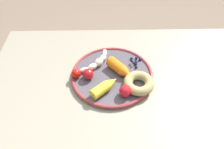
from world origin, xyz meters
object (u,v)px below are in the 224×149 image
dining_table (123,101)px  banana (97,62)px  donut (139,83)px  tomato_near (126,91)px  carrot_orange (121,69)px  tomato_mid (76,74)px  carrot_yellow (105,87)px  tomato_far (88,74)px  plate (112,75)px  blueberry_pile (135,61)px

dining_table → banana: 0.19m
donut → tomato_near: tomato_near is taller
carrot_orange → tomato_mid: (0.17, 0.02, -0.00)m
carrot_yellow → tomato_far: tomato_far is taller
dining_table → plate: (0.04, -0.05, 0.11)m
banana → tomato_far: bearing=66.5°
plate → blueberry_pile: 0.11m
donut → tomato_near: (0.05, 0.04, 0.01)m
tomato_near → carrot_yellow: bearing=-17.1°
donut → blueberry_pile: donut is taller
banana → carrot_orange: (-0.09, 0.05, 0.01)m
tomato_far → tomato_near: bearing=148.5°
plate → tomato_far: bearing=9.9°
banana → donut: 0.19m
tomato_mid → tomato_far: 0.05m
carrot_orange → tomato_near: tomato_near is taller
banana → tomato_near: 0.19m
plate → tomato_near: size_ratio=7.18×
donut → tomato_near: size_ratio=2.54×
plate → donut: donut is taller
carrot_orange → tomato_near: bearing=97.2°
plate → banana: banana is taller
blueberry_pile → tomato_far: 0.20m
banana → carrot_yellow: bearing=102.8°
banana → donut: donut is taller
carrot_yellow → dining_table: bearing=-157.8°
dining_table → banana: bearing=-46.3°
carrot_yellow → tomato_far: 0.09m
carrot_yellow → tomato_near: (-0.07, 0.02, 0.00)m
carrot_orange → carrot_yellow: bearing=54.5°
tomato_near → tomato_mid: 0.20m
plate → carrot_orange: carrot_orange is taller
dining_table → banana: size_ratio=7.84×
carrot_yellow → blueberry_pile: (-0.12, -0.14, -0.01)m
dining_table → carrot_orange: bearing=-79.0°
plate → carrot_yellow: (0.03, 0.08, 0.02)m
plate → donut: (-0.09, 0.06, 0.02)m
tomato_near → tomato_mid: bearing=-26.3°
carrot_orange → tomato_mid: carrot_orange is taller
blueberry_pile → tomato_near: 0.17m
carrot_orange → tomato_mid: bearing=5.8°
banana → donut: size_ratio=1.20×
carrot_yellow → tomato_far: bearing=-44.1°
tomato_far → tomato_mid: bearing=-8.0°
donut → tomato_mid: bearing=-12.5°
tomato_near → tomato_far: size_ratio=1.05×
plate → tomato_near: bearing=115.4°
dining_table → tomato_near: (-0.00, 0.05, 0.13)m
carrot_orange → banana: bearing=-29.2°
blueberry_pile → dining_table: bearing=65.2°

